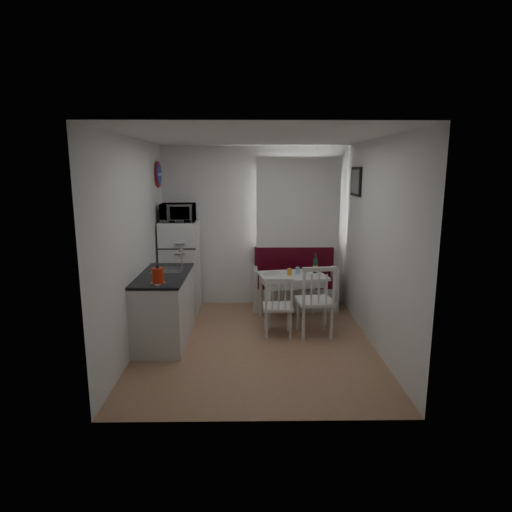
{
  "coord_description": "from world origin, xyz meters",
  "views": [
    {
      "loc": [
        -0.08,
        -5.22,
        2.22
      ],
      "look_at": [
        0.0,
        0.5,
        1.06
      ],
      "focal_mm": 30.0,
      "sensor_mm": 36.0,
      "label": 1
    }
  ],
  "objects_px": {
    "chair_right": "(316,294)",
    "kettle": "(158,276)",
    "chair_left": "(278,300)",
    "fridge": "(181,266)",
    "microwave": "(178,213)",
    "bench": "(294,288)",
    "wine_bottle": "(315,263)",
    "kitchen_counter": "(165,307)",
    "dining_table": "(292,280)"
  },
  "relations": [
    {
      "from": "chair_left",
      "to": "fridge",
      "type": "xyz_separation_m",
      "value": [
        -1.48,
        1.19,
        0.2
      ]
    },
    {
      "from": "dining_table",
      "to": "wine_bottle",
      "type": "xyz_separation_m",
      "value": [
        0.35,
        0.1,
        0.23
      ]
    },
    {
      "from": "bench",
      "to": "microwave",
      "type": "height_order",
      "value": "microwave"
    },
    {
      "from": "microwave",
      "to": "wine_bottle",
      "type": "height_order",
      "value": "microwave"
    },
    {
      "from": "bench",
      "to": "microwave",
      "type": "distance_m",
      "value": 2.22
    },
    {
      "from": "microwave",
      "to": "wine_bottle",
      "type": "distance_m",
      "value": 2.23
    },
    {
      "from": "chair_right",
      "to": "kettle",
      "type": "distance_m",
      "value": 2.07
    },
    {
      "from": "wine_bottle",
      "to": "kettle",
      "type": "bearing_deg",
      "value": -146.63
    },
    {
      "from": "chair_left",
      "to": "bench",
      "type": "bearing_deg",
      "value": 74.34
    },
    {
      "from": "dining_table",
      "to": "wine_bottle",
      "type": "distance_m",
      "value": 0.43
    },
    {
      "from": "wine_bottle",
      "to": "dining_table",
      "type": "bearing_deg",
      "value": -164.05
    },
    {
      "from": "dining_table",
      "to": "fridge",
      "type": "relative_size",
      "value": 0.73
    },
    {
      "from": "chair_left",
      "to": "chair_right",
      "type": "xyz_separation_m",
      "value": [
        0.5,
        -0.02,
        0.1
      ]
    },
    {
      "from": "bench",
      "to": "chair_left",
      "type": "bearing_deg",
      "value": -105.12
    },
    {
      "from": "kitchen_counter",
      "to": "dining_table",
      "type": "height_order",
      "value": "kitchen_counter"
    },
    {
      "from": "kitchen_counter",
      "to": "wine_bottle",
      "type": "xyz_separation_m",
      "value": [
        2.1,
        0.81,
        0.4
      ]
    },
    {
      "from": "chair_right",
      "to": "wine_bottle",
      "type": "distance_m",
      "value": 0.82
    },
    {
      "from": "kitchen_counter",
      "to": "chair_right",
      "type": "bearing_deg",
      "value": 1.13
    },
    {
      "from": "chair_left",
      "to": "kettle",
      "type": "height_order",
      "value": "kettle"
    },
    {
      "from": "kitchen_counter",
      "to": "bench",
      "type": "bearing_deg",
      "value": 36.28
    },
    {
      "from": "chair_right",
      "to": "wine_bottle",
      "type": "relative_size",
      "value": 1.83
    },
    {
      "from": "fridge",
      "to": "dining_table",
      "type": "bearing_deg",
      "value": -17.14
    },
    {
      "from": "kitchen_counter",
      "to": "kettle",
      "type": "bearing_deg",
      "value": -84.72
    },
    {
      "from": "fridge",
      "to": "wine_bottle",
      "type": "height_order",
      "value": "fridge"
    },
    {
      "from": "chair_left",
      "to": "fridge",
      "type": "height_order",
      "value": "fridge"
    },
    {
      "from": "bench",
      "to": "wine_bottle",
      "type": "xyz_separation_m",
      "value": [
        0.25,
        -0.54,
        0.53
      ]
    },
    {
      "from": "wine_bottle",
      "to": "fridge",
      "type": "bearing_deg",
      "value": 168.24
    },
    {
      "from": "dining_table",
      "to": "kettle",
      "type": "relative_size",
      "value": 4.83
    },
    {
      "from": "kettle",
      "to": "wine_bottle",
      "type": "xyz_separation_m",
      "value": [
        2.05,
        1.35,
        -0.15
      ]
    },
    {
      "from": "bench",
      "to": "fridge",
      "type": "height_order",
      "value": "fridge"
    },
    {
      "from": "chair_left",
      "to": "fridge",
      "type": "relative_size",
      "value": 0.31
    },
    {
      "from": "bench",
      "to": "chair_left",
      "type": "height_order",
      "value": "bench"
    },
    {
      "from": "microwave",
      "to": "wine_bottle",
      "type": "xyz_separation_m",
      "value": [
        2.08,
        -0.38,
        -0.72
      ]
    },
    {
      "from": "chair_left",
      "to": "microwave",
      "type": "bearing_deg",
      "value": 141.81
    },
    {
      "from": "dining_table",
      "to": "kettle",
      "type": "height_order",
      "value": "kettle"
    },
    {
      "from": "microwave",
      "to": "wine_bottle",
      "type": "bearing_deg",
      "value": -10.43
    },
    {
      "from": "chair_left",
      "to": "wine_bottle",
      "type": "distance_m",
      "value": 1.02
    },
    {
      "from": "kettle",
      "to": "wine_bottle",
      "type": "distance_m",
      "value": 2.45
    },
    {
      "from": "microwave",
      "to": "kettle",
      "type": "height_order",
      "value": "microwave"
    },
    {
      "from": "bench",
      "to": "fridge",
      "type": "relative_size",
      "value": 0.95
    },
    {
      "from": "chair_right",
      "to": "fridge",
      "type": "distance_m",
      "value": 2.32
    },
    {
      "from": "dining_table",
      "to": "fridge",
      "type": "xyz_separation_m",
      "value": [
        -1.73,
        0.53,
        0.09
      ]
    },
    {
      "from": "dining_table",
      "to": "bench",
      "type": "bearing_deg",
      "value": 70.39
    },
    {
      "from": "kitchen_counter",
      "to": "kettle",
      "type": "distance_m",
      "value": 0.77
    },
    {
      "from": "kettle",
      "to": "wine_bottle",
      "type": "relative_size",
      "value": 0.74
    },
    {
      "from": "chair_right",
      "to": "kettle",
      "type": "bearing_deg",
      "value": -169.22
    },
    {
      "from": "bench",
      "to": "microwave",
      "type": "bearing_deg",
      "value": -174.95
    },
    {
      "from": "kitchen_counter",
      "to": "bench",
      "type": "distance_m",
      "value": 2.29
    },
    {
      "from": "wine_bottle",
      "to": "microwave",
      "type": "bearing_deg",
      "value": 169.57
    },
    {
      "from": "fridge",
      "to": "microwave",
      "type": "relative_size",
      "value": 2.81
    }
  ]
}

